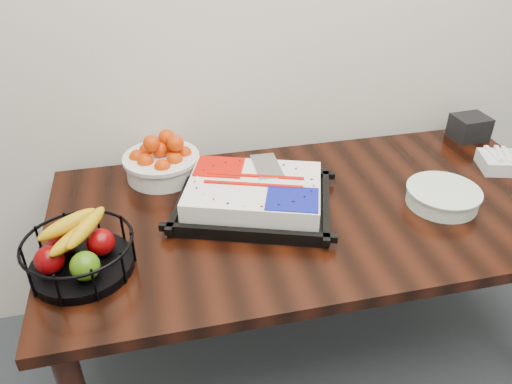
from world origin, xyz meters
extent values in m
cube|color=black|center=(0.00, 2.00, 0.73)|extent=(1.80, 0.90, 0.04)
cylinder|color=black|center=(-0.82, 2.37, 0.35)|extent=(0.07, 0.07, 0.71)
cylinder|color=black|center=(0.82, 2.37, 0.35)|extent=(0.07, 0.07, 0.71)
cube|color=black|center=(-0.21, 2.04, 0.76)|extent=(0.61, 0.54, 0.02)
cube|color=white|center=(-0.21, 2.04, 0.81)|extent=(0.52, 0.46, 0.08)
cube|color=#C60D04|center=(-0.34, 2.13, 0.85)|extent=(0.20, 0.19, 0.00)
cube|color=#0C138C|center=(-0.08, 1.96, 0.85)|extent=(0.20, 0.19, 0.00)
cube|color=silver|center=(-0.18, 2.15, 0.85)|extent=(0.09, 0.18, 0.00)
cylinder|color=white|center=(-0.50, 2.32, 0.79)|extent=(0.26, 0.26, 0.08)
cylinder|color=white|center=(-0.50, 2.32, 0.83)|extent=(0.28, 0.28, 0.01)
cylinder|color=black|center=(-0.76, 1.84, 0.76)|extent=(0.29, 0.29, 0.03)
torus|color=black|center=(-0.76, 1.84, 0.85)|extent=(0.31, 0.31, 0.01)
cylinder|color=white|center=(0.42, 1.92, 0.78)|extent=(0.24, 0.24, 0.05)
cylinder|color=white|center=(0.42, 1.92, 0.81)|extent=(0.25, 0.25, 0.01)
cube|color=silver|center=(0.80, 2.08, 0.78)|extent=(0.24, 0.19, 0.05)
cube|color=black|center=(0.80, 2.35, 0.80)|extent=(0.15, 0.13, 0.10)
camera|label=1|loc=(-0.52, 0.67, 1.71)|focal=35.00mm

